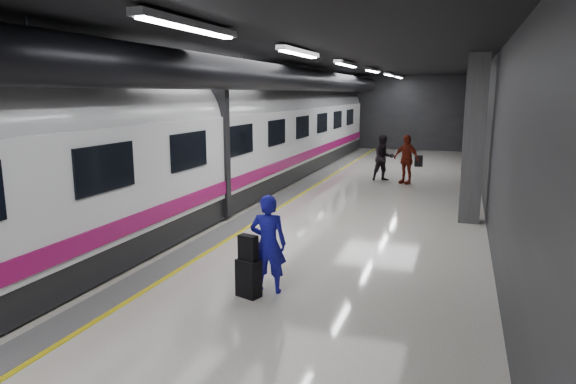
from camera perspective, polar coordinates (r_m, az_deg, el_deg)
The scene contains 9 objects.
ground at distance 13.72m, azimuth 0.07°, elevation -3.72°, with size 40.00×40.00×0.00m, color silver.
platform_hall at distance 14.27m, azimuth 0.22°, elevation 11.20°, with size 10.02×40.02×4.51m.
train at distance 14.71m, azimuth -12.05°, elevation 5.23°, with size 3.05×38.00×4.05m.
traveler_main at distance 9.02m, azimuth -2.21°, elevation -5.78°, with size 0.64×0.42×1.76m, color #1818B9.
suitcase_main at distance 9.00m, azimuth -4.40°, elevation -9.52°, with size 0.41×0.26×0.66m, color black.
shoulder_bag at distance 8.84m, azimuth -4.45°, elevation -6.17°, with size 0.32×0.17×0.43m, color black.
traveler_far_a at distance 20.89m, azimuth 10.55°, elevation 3.74°, with size 0.89×0.70×1.84m, color black.
traveler_far_b at distance 20.42m, azimuth 12.99°, elevation 3.58°, with size 1.12×0.47×1.91m, color maroon.
suitcase_far at distance 25.41m, azimuth 14.30°, elevation 3.36°, with size 0.36×0.23×0.53m, color black.
Camera 1 is at (4.25, -12.57, 3.48)m, focal length 32.00 mm.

